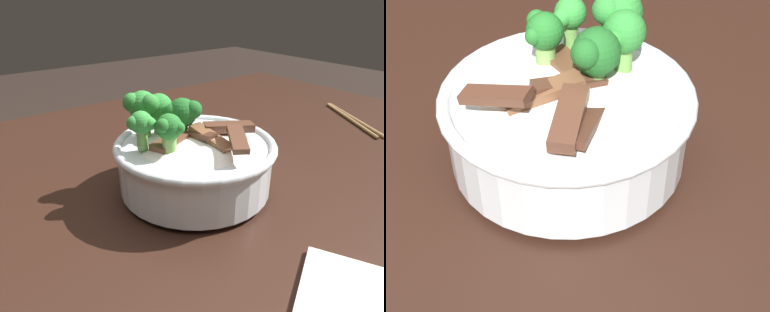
# 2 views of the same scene
# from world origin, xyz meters

# --- Properties ---
(dining_table) EXTENTS (1.59, 1.10, 0.77)m
(dining_table) POSITION_xyz_m (0.00, 0.00, 0.67)
(dining_table) COLOR black
(dining_table) RESTS_ON ground
(rice_bowl) EXTENTS (0.23, 0.23, 0.15)m
(rice_bowl) POSITION_xyz_m (-0.09, -0.05, 0.82)
(rice_bowl) COLOR silver
(rice_bowl) RESTS_ON dining_table
(chopsticks_pair) EXTENTS (0.13, 0.20, 0.01)m
(chopsticks_pair) POSITION_xyz_m (-0.57, -0.07, 0.77)
(chopsticks_pair) COLOR #9E7A4C
(chopsticks_pair) RESTS_ON dining_table
(folded_napkin) EXTENTS (0.17, 0.17, 0.01)m
(folded_napkin) POSITION_xyz_m (-0.09, 0.22, 0.77)
(folded_napkin) COLOR silver
(folded_napkin) RESTS_ON dining_table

